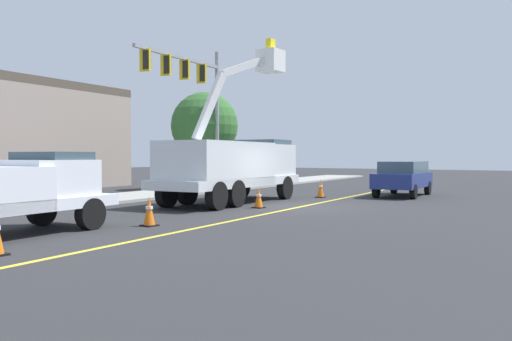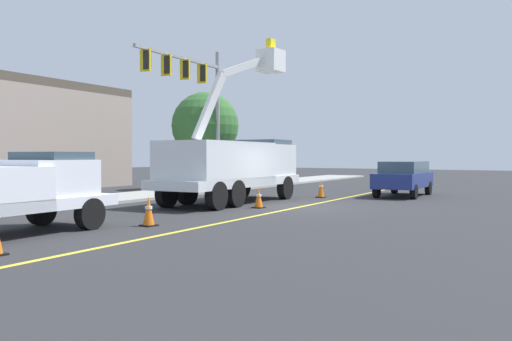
{
  "view_description": "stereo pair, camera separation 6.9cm",
  "coord_description": "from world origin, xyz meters",
  "px_view_note": "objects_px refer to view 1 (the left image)",
  "views": [
    {
      "loc": [
        -17.88,
        -10.11,
        1.95
      ],
      "look_at": [
        -1.14,
        1.35,
        1.4
      ],
      "focal_mm": 37.43,
      "sensor_mm": 36.0,
      "label": 1
    },
    {
      "loc": [
        -17.85,
        -10.16,
        1.95
      ],
      "look_at": [
        -1.14,
        1.35,
        1.4
      ],
      "focal_mm": 37.43,
      "sensor_mm": 36.0,
      "label": 2
    }
  ],
  "objects_px": {
    "traffic_cone_mid_front": "(149,211)",
    "traffic_cone_trailing": "(321,189)",
    "utility_bucket_truck": "(233,164)",
    "traffic_signal_mast": "(193,87)",
    "passing_minivan": "(403,176)",
    "service_pickup_truck": "(3,190)",
    "traffic_cone_mid_rear": "(259,198)"
  },
  "relations": [
    {
      "from": "passing_minivan",
      "to": "traffic_cone_mid_rear",
      "type": "distance_m",
      "value": 9.29
    },
    {
      "from": "traffic_cone_mid_rear",
      "to": "traffic_signal_mast",
      "type": "xyz_separation_m",
      "value": [
        4.31,
        7.01,
        5.13
      ]
    },
    {
      "from": "service_pickup_truck",
      "to": "traffic_cone_mid_rear",
      "type": "distance_m",
      "value": 9.46
    },
    {
      "from": "service_pickup_truck",
      "to": "passing_minivan",
      "type": "height_order",
      "value": "service_pickup_truck"
    },
    {
      "from": "utility_bucket_truck",
      "to": "passing_minivan",
      "type": "relative_size",
      "value": 1.69
    },
    {
      "from": "traffic_cone_mid_front",
      "to": "utility_bucket_truck",
      "type": "bearing_deg",
      "value": 19.17
    },
    {
      "from": "traffic_cone_mid_front",
      "to": "traffic_signal_mast",
      "type": "bearing_deg",
      "value": 35.66
    },
    {
      "from": "utility_bucket_truck",
      "to": "service_pickup_truck",
      "type": "height_order",
      "value": "utility_bucket_truck"
    },
    {
      "from": "service_pickup_truck",
      "to": "traffic_signal_mast",
      "type": "xyz_separation_m",
      "value": [
        13.67,
        5.88,
        4.38
      ]
    },
    {
      "from": "traffic_cone_mid_front",
      "to": "passing_minivan",
      "type": "bearing_deg",
      "value": -7.92
    },
    {
      "from": "traffic_signal_mast",
      "to": "traffic_cone_mid_front",
      "type": "bearing_deg",
      "value": -144.34
    },
    {
      "from": "utility_bucket_truck",
      "to": "traffic_signal_mast",
      "type": "relative_size",
      "value": 1.09
    },
    {
      "from": "traffic_signal_mast",
      "to": "traffic_cone_mid_rear",
      "type": "bearing_deg",
      "value": -121.58
    },
    {
      "from": "traffic_cone_trailing",
      "to": "passing_minivan",
      "type": "bearing_deg",
      "value": -42.59
    },
    {
      "from": "traffic_cone_mid_front",
      "to": "traffic_cone_mid_rear",
      "type": "distance_m",
      "value": 6.02
    },
    {
      "from": "utility_bucket_truck",
      "to": "traffic_cone_mid_front",
      "type": "distance_m",
      "value": 7.82
    },
    {
      "from": "utility_bucket_truck",
      "to": "traffic_cone_trailing",
      "type": "height_order",
      "value": "utility_bucket_truck"
    },
    {
      "from": "traffic_cone_mid_rear",
      "to": "service_pickup_truck",
      "type": "bearing_deg",
      "value": 173.11
    },
    {
      "from": "traffic_cone_trailing",
      "to": "traffic_cone_mid_front",
      "type": "bearing_deg",
      "value": -176.11
    },
    {
      "from": "passing_minivan",
      "to": "traffic_cone_trailing",
      "type": "distance_m",
      "value": 4.29
    },
    {
      "from": "utility_bucket_truck",
      "to": "passing_minivan",
      "type": "bearing_deg",
      "value": -31.13
    },
    {
      "from": "utility_bucket_truck",
      "to": "service_pickup_truck",
      "type": "xyz_separation_m",
      "value": [
        -10.65,
        -1.02,
        -0.48
      ]
    },
    {
      "from": "service_pickup_truck",
      "to": "traffic_cone_trailing",
      "type": "bearing_deg",
      "value": -2.72
    },
    {
      "from": "traffic_cone_mid_front",
      "to": "service_pickup_truck",
      "type": "bearing_deg",
      "value": 155.58
    },
    {
      "from": "service_pickup_truck",
      "to": "traffic_cone_mid_front",
      "type": "bearing_deg",
      "value": -24.42
    },
    {
      "from": "utility_bucket_truck",
      "to": "service_pickup_truck",
      "type": "distance_m",
      "value": 10.71
    },
    {
      "from": "traffic_cone_mid_front",
      "to": "traffic_cone_trailing",
      "type": "distance_m",
      "value": 11.83
    },
    {
      "from": "passing_minivan",
      "to": "traffic_signal_mast",
      "type": "relative_size",
      "value": 0.65
    },
    {
      "from": "traffic_cone_mid_front",
      "to": "traffic_cone_trailing",
      "type": "height_order",
      "value": "traffic_cone_trailing"
    },
    {
      "from": "service_pickup_truck",
      "to": "traffic_signal_mast",
      "type": "relative_size",
      "value": 0.75
    },
    {
      "from": "passing_minivan",
      "to": "traffic_cone_mid_rear",
      "type": "bearing_deg",
      "value": 164.54
    },
    {
      "from": "traffic_cone_mid_front",
      "to": "traffic_cone_trailing",
      "type": "bearing_deg",
      "value": 3.89
    }
  ]
}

